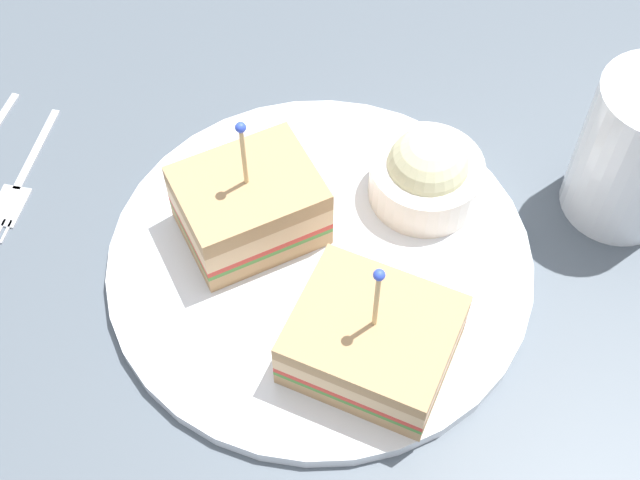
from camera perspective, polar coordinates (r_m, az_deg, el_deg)
The scene contains 7 objects.
ground_plane at distance 62.26cm, azimuth 0.00°, elevation -2.11°, with size 116.22×116.22×2.00cm, color #4C5660.
plate at distance 60.97cm, azimuth 0.00°, elevation -1.34°, with size 29.38×29.38×1.05cm, color white.
sandwich_half_front at distance 54.83cm, azimuth 3.42°, elevation -6.50°, with size 8.66×10.00×10.12cm.
sandwich_half_back at distance 59.64cm, azimuth -4.80°, elevation 1.93°, with size 11.69×11.35×11.01cm.
coleslaw_bowl at distance 62.40cm, azimuth 6.93°, elevation 4.28°, with size 8.06×8.06×5.80cm.
drink_glass at distance 64.39cm, azimuth 19.69°, elevation 4.99°, with size 7.94×7.94×11.47cm.
fork at distance 68.95cm, azimuth -19.03°, elevation 3.29°, with size 12.95×4.31×0.35cm.
Camera 1 is at (-29.97, -14.51, 51.60)cm, focal length 49.28 mm.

